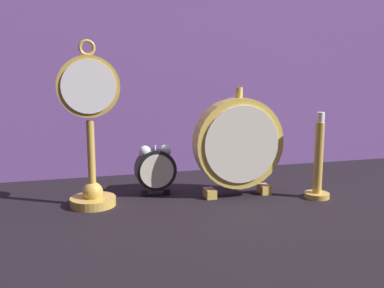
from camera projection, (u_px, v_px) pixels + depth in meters
ground_plane at (204, 212)px, 0.76m from camera, size 4.00×4.00×0.00m
fabric_backdrop_drape at (164, 10)px, 1.01m from camera, size 1.75×0.01×0.78m
pocket_watch_on_stand at (90, 133)px, 0.78m from camera, size 0.11×0.08×0.30m
alarm_clock_twin_bell at (155, 168)px, 0.86m from camera, size 0.08×0.03×0.10m
mantel_clock_silver at (238, 144)px, 0.85m from camera, size 0.18×0.04×0.22m
brass_candlestick at (318, 169)px, 0.84m from camera, size 0.05×0.05×0.17m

